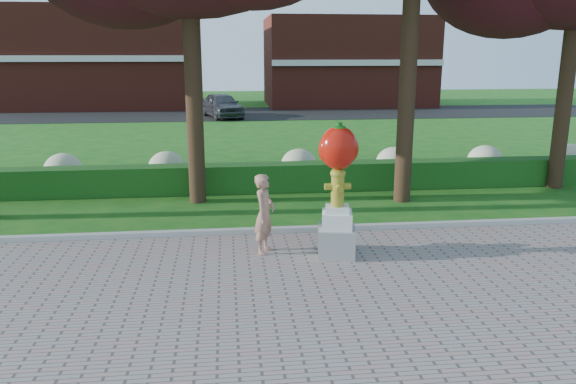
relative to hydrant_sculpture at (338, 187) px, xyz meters
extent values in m
plane|color=#175916|center=(-0.89, -1.42, -1.43)|extent=(100.00, 100.00, 0.00)
cube|color=#ADADA5|center=(-0.89, 1.58, -1.35)|extent=(40.00, 0.18, 0.15)
cube|color=#164012|center=(-0.89, 5.58, -1.03)|extent=(24.00, 0.70, 0.80)
ellipsoid|color=beige|center=(-6.89, 6.58, -0.88)|extent=(1.10, 1.10, 0.99)
ellipsoid|color=beige|center=(-3.89, 6.58, -0.88)|extent=(1.10, 1.10, 0.99)
ellipsoid|color=beige|center=(0.11, 6.58, -0.88)|extent=(1.10, 1.10, 0.99)
ellipsoid|color=beige|center=(3.11, 6.58, -0.88)|extent=(1.10, 1.10, 0.99)
ellipsoid|color=beige|center=(6.11, 6.58, -0.88)|extent=(1.10, 1.10, 0.99)
ellipsoid|color=beige|center=(9.11, 6.58, -0.88)|extent=(1.10, 1.10, 0.99)
cube|color=black|center=(-0.89, 26.58, -1.42)|extent=(50.00, 8.00, 0.02)
cube|color=maroon|center=(-10.89, 32.58, 2.07)|extent=(14.00, 8.00, 7.00)
cube|color=maroon|center=(7.11, 32.58, 1.77)|extent=(12.00, 8.00, 6.40)
cylinder|color=black|center=(-2.89, 4.58, 1.65)|extent=(0.44, 0.44, 6.16)
cylinder|color=black|center=(2.61, 4.08, 2.21)|extent=(0.44, 0.44, 7.28)
cylinder|color=black|center=(7.61, 5.08, 1.51)|extent=(0.44, 0.44, 5.88)
cube|color=gray|center=(0.00, 0.00, -1.10)|extent=(0.83, 0.83, 0.57)
cube|color=silver|center=(0.00, 0.00, -0.66)|extent=(0.67, 0.67, 0.32)
cube|color=silver|center=(0.00, 0.00, -0.44)|extent=(0.53, 0.53, 0.11)
cylinder|color=olive|center=(0.00, 0.00, -0.06)|extent=(0.25, 0.25, 0.64)
ellipsoid|color=olive|center=(0.00, 0.00, 0.26)|extent=(0.30, 0.30, 0.21)
cylinder|color=olive|center=(-0.18, 0.00, 0.01)|extent=(0.14, 0.13, 0.13)
cylinder|color=olive|center=(0.18, 0.00, 0.01)|extent=(0.14, 0.13, 0.13)
cylinder|color=olive|center=(0.00, -0.17, 0.01)|extent=(0.14, 0.14, 0.14)
cylinder|color=olive|center=(0.00, 0.00, 0.35)|extent=(0.09, 0.09, 0.06)
ellipsoid|color=#B81509|center=(0.00, 0.00, 0.75)|extent=(0.72, 0.64, 0.83)
ellipsoid|color=#B81509|center=(-0.21, 0.00, 0.73)|extent=(0.35, 0.35, 0.53)
ellipsoid|color=#B81509|center=(0.21, 0.00, 0.73)|extent=(0.35, 0.35, 0.53)
cylinder|color=#135413|center=(0.00, 0.00, 1.17)|extent=(0.11, 0.11, 0.14)
ellipsoid|color=#135413|center=(0.00, 0.00, 1.13)|extent=(0.27, 0.27, 0.09)
imported|color=#A6745F|center=(-1.38, 0.35, -0.59)|extent=(0.58, 0.68, 1.59)
imported|color=#3D3F45|center=(-2.31, 24.55, -0.66)|extent=(2.98, 4.72, 1.50)
camera|label=1|loc=(-2.09, -10.23, 2.50)|focal=35.00mm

